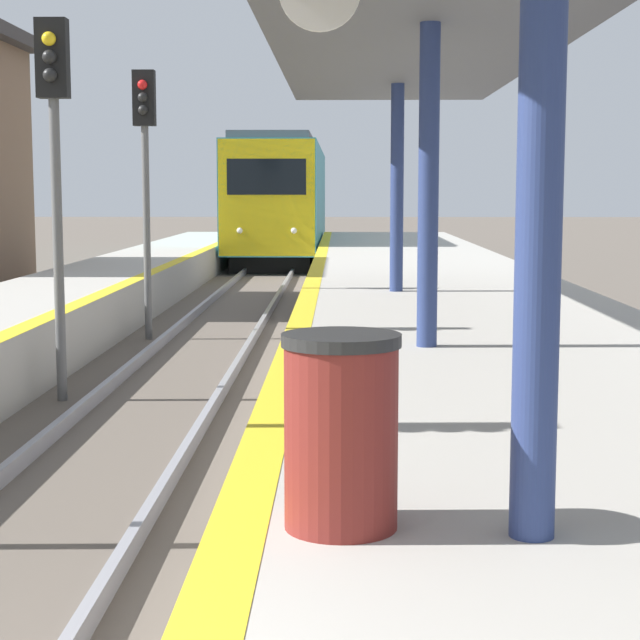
{
  "coord_description": "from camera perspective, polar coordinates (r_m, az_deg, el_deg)",
  "views": [
    {
      "loc": [
        2.15,
        -2.5,
        2.48
      ],
      "look_at": [
        1.83,
        14.34,
        0.44
      ],
      "focal_mm": 60.0,
      "sensor_mm": 36.0,
      "label": 1
    }
  ],
  "objects": [
    {
      "name": "station_canopy",
      "position": [
        11.3,
        5.91,
        15.72
      ],
      "size": [
        3.51,
        18.65,
        3.52
      ],
      "color": "navy",
      "rests_on": "platform_right"
    },
    {
      "name": "trash_bin",
      "position": [
        5.17,
        1.13,
        -5.93
      ],
      "size": [
        0.58,
        0.58,
        0.95
      ],
      "color": "maroon",
      "rests_on": "platform_right"
    },
    {
      "name": "signal_mid",
      "position": [
        12.89,
        -13.98,
        9.49
      ],
      "size": [
        0.36,
        0.31,
        4.44
      ],
      "color": "#595959",
      "rests_on": "ground"
    },
    {
      "name": "train",
      "position": [
        40.0,
        -1.99,
        6.45
      ],
      "size": [
        2.87,
        17.88,
        4.25
      ],
      "color": "black",
      "rests_on": "ground"
    },
    {
      "name": "signal_far",
      "position": [
        18.03,
        -9.31,
        8.8
      ],
      "size": [
        0.36,
        0.31,
        4.44
      ],
      "color": "#595959",
      "rests_on": "ground"
    }
  ]
}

